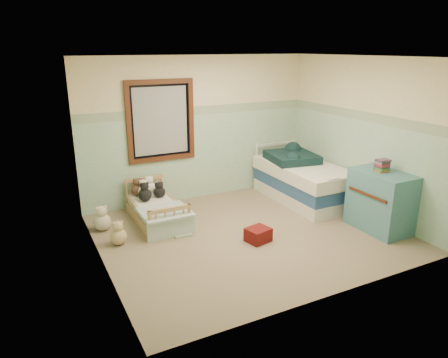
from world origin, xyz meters
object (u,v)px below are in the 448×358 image
plush_floor_cream (102,222)px  floor_book (182,234)px  red_pillow (258,235)px  plush_floor_tan (118,237)px  toddler_bed_frame (157,216)px  twin_bed_frame (302,194)px  dresser (381,201)px

plush_floor_cream → floor_book: plush_floor_cream is taller
plush_floor_cream → red_pillow: (1.88, -1.37, -0.03)m
plush_floor_tan → toddler_bed_frame: bearing=36.4°
floor_book → red_pillow: bearing=-33.8°
toddler_bed_frame → plush_floor_tan: plush_floor_tan is taller
plush_floor_cream → red_pillow: 2.33m
plush_floor_tan → floor_book: (0.90, -0.11, -0.11)m
plush_floor_tan → floor_book: plush_floor_tan is taller
twin_bed_frame → red_pillow: 1.90m
toddler_bed_frame → floor_book: toddler_bed_frame is taller
toddler_bed_frame → plush_floor_cream: plush_floor_cream is taller
twin_bed_frame → dresser: dresser is taller
twin_bed_frame → toddler_bed_frame: bearing=174.1°
toddler_bed_frame → plush_floor_tan: size_ratio=5.60×
twin_bed_frame → floor_book: (-2.45, -0.38, -0.10)m
plush_floor_cream → plush_floor_tan: size_ratio=1.11×
toddler_bed_frame → red_pillow: 1.69m
red_pillow → floor_book: red_pillow is taller
toddler_bed_frame → twin_bed_frame: bearing=-5.9°
plush_floor_cream → floor_book: bearing=-34.6°
dresser → plush_floor_cream: bearing=153.8°
plush_floor_tan → dresser: dresser is taller
red_pillow → floor_book: (-0.88, 0.68, -0.09)m
twin_bed_frame → floor_book: 2.48m
plush_floor_tan → floor_book: size_ratio=0.90×
red_pillow → toddler_bed_frame: bearing=128.3°
plush_floor_cream → red_pillow: bearing=-36.0°
toddler_bed_frame → plush_floor_cream: 0.84m
plush_floor_tan → dresser: bearing=-19.1°
plush_floor_cream → red_pillow: plush_floor_cream is taller
dresser → toddler_bed_frame: bearing=148.1°
toddler_bed_frame → dresser: dresser is taller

